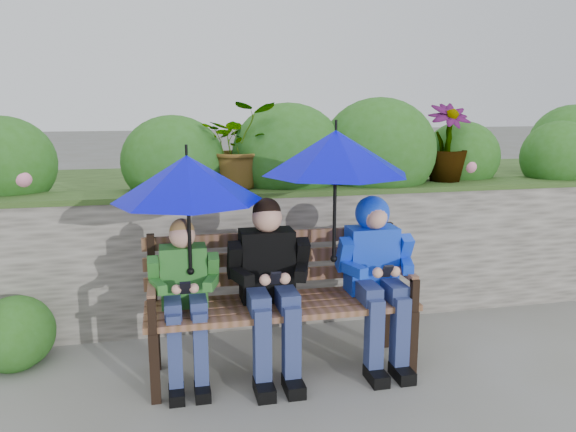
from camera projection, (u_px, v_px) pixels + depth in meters
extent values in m
plane|color=#656457|center=(291.00, 359.00, 3.72)|extent=(60.00, 60.00, 0.00)
cube|color=#5C5750|center=(270.00, 256.00, 4.33)|extent=(8.00, 0.40, 1.00)
cube|color=#213315|center=(269.00, 191.00, 4.23)|extent=(8.00, 0.42, 0.04)
cube|color=#213315|center=(247.00, 226.00, 5.48)|extent=(8.00, 2.00, 0.96)
ellipsoid|color=#255716|center=(2.00, 164.00, 4.07)|extent=(0.77, 0.62, 0.69)
ellipsoid|color=#255716|center=(173.00, 162.00, 4.19)|extent=(0.77, 0.62, 0.69)
ellipsoid|color=#255716|center=(288.00, 154.00, 4.40)|extent=(0.89, 0.71, 0.80)
ellipsoid|color=#255716|center=(379.00, 151.00, 4.50)|extent=(0.95, 0.76, 0.85)
ellipsoid|color=#255716|center=(461.00, 157.00, 4.86)|extent=(0.68, 0.55, 0.61)
ellipsoid|color=#255716|center=(559.00, 157.00, 4.85)|extent=(0.69, 0.55, 0.62)
ellipsoid|color=#255716|center=(572.00, 145.00, 5.46)|extent=(0.86, 0.69, 0.78)
sphere|color=pink|center=(22.00, 178.00, 3.93)|extent=(0.14, 0.14, 0.14)
sphere|color=pink|center=(320.00, 170.00, 4.39)|extent=(0.14, 0.14, 0.14)
sphere|color=pink|center=(469.00, 166.00, 4.66)|extent=(0.14, 0.14, 0.14)
imported|color=#255716|center=(240.00, 145.00, 4.21)|extent=(0.58, 0.50, 0.64)
imported|color=#255716|center=(447.00, 143.00, 4.58)|extent=(0.35, 0.35, 0.63)
sphere|color=#255716|center=(17.00, 333.00, 3.64)|extent=(0.48, 0.48, 0.48)
sphere|color=#255716|center=(13.00, 338.00, 3.59)|extent=(0.44, 0.44, 0.44)
cube|color=black|center=(155.00, 368.00, 3.15)|extent=(0.06, 0.06, 0.42)
cube|color=black|center=(155.00, 338.00, 3.54)|extent=(0.06, 0.06, 0.42)
cube|color=black|center=(412.00, 343.00, 3.48)|extent=(0.06, 0.06, 0.42)
cube|color=black|center=(386.00, 318.00, 3.87)|extent=(0.06, 0.06, 0.42)
cube|color=brown|center=(289.00, 317.00, 3.30)|extent=(1.67, 0.09, 0.04)
cube|color=brown|center=(284.00, 309.00, 3.41)|extent=(1.67, 0.09, 0.04)
cube|color=brown|center=(280.00, 303.00, 3.53)|extent=(1.67, 0.09, 0.04)
cube|color=brown|center=(277.00, 296.00, 3.64)|extent=(1.67, 0.09, 0.04)
cube|color=black|center=(152.00, 271.00, 3.47)|extent=(0.05, 0.05, 0.46)
cube|color=brown|center=(152.00, 286.00, 3.26)|extent=(0.05, 0.43, 0.04)
cube|color=black|center=(152.00, 316.00, 3.08)|extent=(0.05, 0.05, 0.20)
cube|color=black|center=(388.00, 256.00, 3.80)|extent=(0.05, 0.05, 0.46)
cube|color=brown|center=(401.00, 269.00, 3.59)|extent=(0.05, 0.43, 0.04)
cube|color=black|center=(414.00, 295.00, 3.41)|extent=(0.05, 0.05, 0.20)
cube|color=brown|center=(275.00, 276.00, 3.67)|extent=(1.67, 0.03, 0.08)
cube|color=brown|center=(275.00, 257.00, 3.64)|extent=(1.67, 0.03, 0.08)
cube|color=brown|center=(275.00, 238.00, 3.61)|extent=(1.67, 0.03, 0.08)
cube|color=#2A5F2B|center=(184.00, 276.00, 3.39)|extent=(0.28, 0.16, 0.37)
sphere|color=#E3A286|center=(182.00, 236.00, 3.32)|extent=(0.15, 0.15, 0.15)
sphere|color=#A17439|center=(182.00, 231.00, 3.33)|extent=(0.15, 0.15, 0.15)
cube|color=navy|center=(173.00, 306.00, 3.28)|extent=(0.10, 0.26, 0.10)
cube|color=navy|center=(175.00, 355.00, 3.21)|extent=(0.08, 0.09, 0.50)
cube|color=black|center=(177.00, 395.00, 3.21)|extent=(0.09, 0.18, 0.06)
cube|color=navy|center=(198.00, 304.00, 3.31)|extent=(0.10, 0.26, 0.10)
cube|color=navy|center=(201.00, 353.00, 3.24)|extent=(0.08, 0.09, 0.50)
cube|color=black|center=(203.00, 392.00, 3.24)|extent=(0.09, 0.18, 0.06)
cube|color=#2A5F2B|center=(154.00, 272.00, 3.31)|extent=(0.06, 0.15, 0.21)
cube|color=#2A5F2B|center=(158.00, 287.00, 3.22)|extent=(0.10, 0.17, 0.06)
sphere|color=#E3A286|center=(176.00, 289.00, 3.18)|extent=(0.06, 0.06, 0.06)
cube|color=#2A5F2B|center=(213.00, 268.00, 3.38)|extent=(0.06, 0.15, 0.21)
cube|color=#2A5F2B|center=(211.00, 283.00, 3.29)|extent=(0.10, 0.17, 0.06)
sphere|color=#E3A286|center=(194.00, 288.00, 3.20)|extent=(0.06, 0.06, 0.06)
cube|color=black|center=(185.00, 288.00, 3.18)|extent=(0.06, 0.07, 0.09)
cube|color=black|center=(267.00, 265.00, 3.49)|extent=(0.33, 0.19, 0.45)
sphere|color=#E3A286|center=(267.00, 217.00, 3.41)|extent=(0.18, 0.18, 0.18)
sphere|color=black|center=(267.00, 212.00, 3.42)|extent=(0.18, 0.18, 0.18)
cube|color=navy|center=(257.00, 299.00, 3.36)|extent=(0.12, 0.31, 0.12)
cube|color=navy|center=(262.00, 350.00, 3.26)|extent=(0.10, 0.11, 0.51)
cube|color=black|center=(264.00, 389.00, 3.25)|extent=(0.11, 0.21, 0.08)
cube|color=navy|center=(286.00, 297.00, 3.40)|extent=(0.12, 0.31, 0.12)
cube|color=navy|center=(291.00, 347.00, 3.30)|extent=(0.10, 0.11, 0.51)
cube|color=black|center=(294.00, 386.00, 3.29)|extent=(0.11, 0.21, 0.08)
cube|color=black|center=(234.00, 260.00, 3.39)|extent=(0.08, 0.18, 0.25)
cube|color=black|center=(242.00, 277.00, 3.29)|extent=(0.12, 0.21, 0.07)
sphere|color=#E3A286|center=(265.00, 280.00, 3.23)|extent=(0.07, 0.07, 0.07)
cube|color=black|center=(301.00, 256.00, 3.48)|extent=(0.08, 0.18, 0.25)
cube|color=black|center=(301.00, 273.00, 3.37)|extent=(0.12, 0.21, 0.07)
sphere|color=#E3A286|center=(285.00, 278.00, 3.26)|extent=(0.07, 0.07, 0.07)
cube|color=black|center=(275.00, 278.00, 3.24)|extent=(0.06, 0.07, 0.09)
cube|color=#0023D2|center=(371.00, 259.00, 3.64)|extent=(0.32, 0.19, 0.43)
sphere|color=#E3A286|center=(374.00, 215.00, 3.56)|extent=(0.18, 0.18, 0.18)
sphere|color=#0023D2|center=(372.00, 213.00, 3.59)|extent=(0.22, 0.22, 0.22)
sphere|color=#E3A286|center=(376.00, 218.00, 3.53)|extent=(0.13, 0.13, 0.13)
cube|color=navy|center=(367.00, 291.00, 3.51)|extent=(0.11, 0.30, 0.11)
cube|color=navy|center=(374.00, 339.00, 3.42)|extent=(0.09, 0.10, 0.51)
cube|color=black|center=(376.00, 376.00, 3.41)|extent=(0.10, 0.21, 0.07)
cube|color=navy|center=(392.00, 289.00, 3.55)|extent=(0.11, 0.30, 0.11)
cube|color=navy|center=(400.00, 336.00, 3.46)|extent=(0.09, 0.10, 0.51)
cube|color=black|center=(402.00, 373.00, 3.45)|extent=(0.10, 0.21, 0.07)
cube|color=#0023D2|center=(344.00, 255.00, 3.54)|extent=(0.07, 0.17, 0.24)
cube|color=#0023D2|center=(355.00, 270.00, 3.45)|extent=(0.12, 0.20, 0.07)
sphere|color=#E3A286|center=(378.00, 273.00, 3.39)|extent=(0.07, 0.07, 0.07)
cube|color=#0023D2|center=(404.00, 251.00, 3.63)|extent=(0.07, 0.17, 0.24)
cube|color=#0023D2|center=(407.00, 266.00, 3.52)|extent=(0.12, 0.20, 0.07)
sphere|color=#E3A286|center=(395.00, 272.00, 3.42)|extent=(0.07, 0.07, 0.07)
cube|color=black|center=(387.00, 271.00, 3.39)|extent=(0.06, 0.07, 0.09)
cone|color=#0001CF|center=(187.00, 178.00, 3.20)|extent=(0.86, 0.86, 0.26)
cylinder|color=black|center=(186.00, 150.00, 3.16)|extent=(0.02, 0.02, 0.06)
cylinder|color=black|center=(189.00, 226.00, 3.25)|extent=(0.02, 0.02, 0.55)
sphere|color=black|center=(191.00, 271.00, 3.31)|extent=(0.04, 0.04, 0.04)
cone|color=#0001CF|center=(336.00, 152.00, 3.36)|extent=(0.90, 0.90, 0.27)
cylinder|color=black|center=(336.00, 125.00, 3.33)|extent=(0.02, 0.02, 0.06)
cylinder|color=black|center=(335.00, 207.00, 3.43)|extent=(0.02, 0.02, 0.66)
sphere|color=black|center=(334.00, 259.00, 3.50)|extent=(0.04, 0.04, 0.04)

